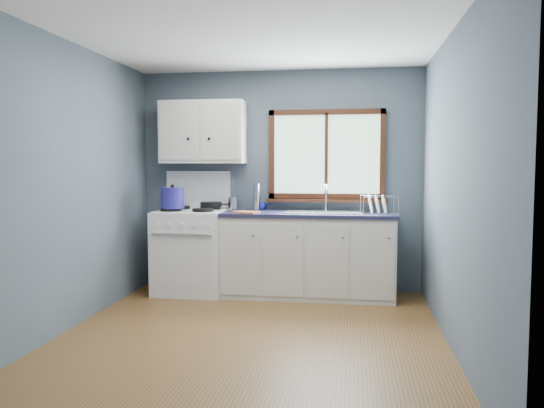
# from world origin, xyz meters

# --- Properties ---
(floor) EXTENTS (3.20, 3.60, 0.02)m
(floor) POSITION_xyz_m (0.00, 0.00, -0.01)
(floor) COLOR brown
(floor) RESTS_ON ground
(ceiling) EXTENTS (3.20, 3.60, 0.02)m
(ceiling) POSITION_xyz_m (0.00, 0.00, 2.51)
(ceiling) COLOR white
(ceiling) RESTS_ON wall_back
(wall_back) EXTENTS (3.20, 0.02, 2.50)m
(wall_back) POSITION_xyz_m (0.00, 1.81, 1.25)
(wall_back) COLOR #4E5A63
(wall_back) RESTS_ON ground
(wall_front) EXTENTS (3.20, 0.02, 2.50)m
(wall_front) POSITION_xyz_m (0.00, -1.81, 1.25)
(wall_front) COLOR #4E5A63
(wall_front) RESTS_ON ground
(wall_left) EXTENTS (0.02, 3.60, 2.50)m
(wall_left) POSITION_xyz_m (-1.61, 0.00, 1.25)
(wall_left) COLOR #4E5A63
(wall_left) RESTS_ON ground
(wall_right) EXTENTS (0.02, 3.60, 2.50)m
(wall_right) POSITION_xyz_m (1.61, 0.00, 1.25)
(wall_right) COLOR #4E5A63
(wall_right) RESTS_ON ground
(gas_range) EXTENTS (0.76, 0.69, 1.36)m
(gas_range) POSITION_xyz_m (-0.95, 1.47, 0.49)
(gas_range) COLOR white
(gas_range) RESTS_ON floor
(base_cabinets) EXTENTS (1.85, 0.60, 0.88)m
(base_cabinets) POSITION_xyz_m (0.36, 1.49, 0.41)
(base_cabinets) COLOR silver
(base_cabinets) RESTS_ON floor
(countertop) EXTENTS (1.89, 0.64, 0.04)m
(countertop) POSITION_xyz_m (0.36, 1.49, 0.90)
(countertop) COLOR #1A1A35
(countertop) RESTS_ON base_cabinets
(sink) EXTENTS (0.84, 0.46, 0.44)m
(sink) POSITION_xyz_m (0.54, 1.49, 0.86)
(sink) COLOR silver
(sink) RESTS_ON countertop
(window) EXTENTS (1.36, 0.10, 1.03)m
(window) POSITION_xyz_m (0.54, 1.77, 1.48)
(window) COLOR #9EC6A8
(window) RESTS_ON wall_back
(upper_cabinets) EXTENTS (0.95, 0.35, 0.70)m
(upper_cabinets) POSITION_xyz_m (-0.85, 1.63, 1.80)
(upper_cabinets) COLOR silver
(upper_cabinets) RESTS_ON wall_back
(skillet) EXTENTS (0.39, 0.30, 0.05)m
(skillet) POSITION_xyz_m (-0.76, 1.61, 0.98)
(skillet) COLOR black
(skillet) RESTS_ON gas_range
(stockpot) EXTENTS (0.33, 0.33, 0.26)m
(stockpot) POSITION_xyz_m (-1.11, 1.33, 1.08)
(stockpot) COLOR navy
(stockpot) RESTS_ON gas_range
(utensil_crock) EXTENTS (0.15, 0.15, 0.37)m
(utensil_crock) POSITION_xyz_m (-0.52, 1.70, 1.00)
(utensil_crock) COLOR silver
(utensil_crock) RESTS_ON countertop
(thermos) EXTENTS (0.09, 0.09, 0.30)m
(thermos) POSITION_xyz_m (-0.24, 1.67, 1.07)
(thermos) COLOR silver
(thermos) RESTS_ON countertop
(soap_bottle) EXTENTS (0.10, 0.10, 0.23)m
(soap_bottle) POSITION_xyz_m (-0.20, 1.72, 1.03)
(soap_bottle) COLOR #1E2AB9
(soap_bottle) RESTS_ON countertop
(dish_towel) EXTENTS (0.29, 0.24, 0.02)m
(dish_towel) POSITION_xyz_m (-0.29, 1.30, 0.93)
(dish_towel) COLOR #C16930
(dish_towel) RESTS_ON countertop
(dish_rack) EXTENTS (0.40, 0.32, 0.20)m
(dish_rack) POSITION_xyz_m (1.10, 1.49, 0.97)
(dish_rack) COLOR silver
(dish_rack) RESTS_ON countertop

